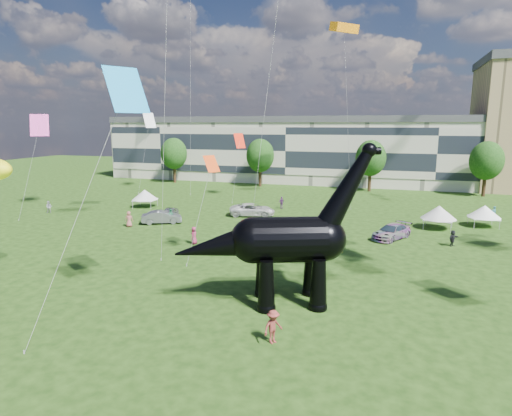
% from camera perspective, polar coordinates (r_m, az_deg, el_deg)
% --- Properties ---
extents(ground, '(220.00, 220.00, 0.00)m').
position_cam_1_polar(ground, '(28.68, -7.84, -12.66)').
color(ground, '#16330C').
rests_on(ground, ground).
extents(terrace_row, '(78.00, 11.00, 12.00)m').
position_cam_1_polar(terrace_row, '(88.00, 4.81, 7.45)').
color(terrace_row, beige).
rests_on(terrace_row, ground).
extents(tree_far_left, '(5.20, 5.20, 9.44)m').
position_cam_1_polar(tree_far_left, '(87.30, -10.91, 7.45)').
color(tree_far_left, '#382314').
rests_on(tree_far_left, ground).
extents(tree_mid_left, '(5.20, 5.20, 9.44)m').
position_cam_1_polar(tree_mid_left, '(80.32, 0.56, 7.35)').
color(tree_mid_left, '#382314').
rests_on(tree_mid_left, ground).
extents(tree_mid_right, '(5.20, 5.20, 9.44)m').
position_cam_1_polar(tree_mid_right, '(76.89, 15.06, 6.81)').
color(tree_mid_right, '#382314').
rests_on(tree_mid_right, ground).
extents(tree_far_right, '(5.20, 5.20, 9.44)m').
position_cam_1_polar(tree_far_right, '(78.16, 28.42, 5.93)').
color(tree_far_right, '#382314').
rests_on(tree_far_right, ground).
extents(dinosaur_sculpture, '(12.94, 6.60, 10.80)m').
position_cam_1_polar(dinosaur_sculpture, '(27.46, 3.40, -4.62)').
color(dinosaur_sculpture, black).
rests_on(dinosaur_sculpture, ground).
extents(car_silver, '(3.02, 4.74, 1.50)m').
position_cam_1_polar(car_silver, '(53.21, -11.48, -0.80)').
color(car_silver, '#A9AAAE').
rests_on(car_silver, ground).
extents(car_grey, '(4.86, 3.58, 1.53)m').
position_cam_1_polar(car_grey, '(51.58, -12.45, -1.20)').
color(car_grey, slate).
rests_on(car_grey, ground).
extents(car_white, '(6.24, 4.07, 1.60)m').
position_cam_1_polar(car_white, '(54.62, -0.50, -0.22)').
color(car_white, silver).
rests_on(car_white, ground).
extents(car_dark, '(4.39, 5.52, 1.50)m').
position_cam_1_polar(car_dark, '(45.77, 17.64, -3.04)').
color(car_dark, '#595960').
rests_on(car_dark, ground).
extents(gazebo_near, '(4.33, 4.33, 2.64)m').
position_cam_1_polar(gazebo_near, '(51.85, 23.19, -0.55)').
color(gazebo_near, silver).
rests_on(gazebo_near, ground).
extents(gazebo_far, '(3.86, 3.86, 2.47)m').
position_cam_1_polar(gazebo_far, '(55.25, 28.16, -0.43)').
color(gazebo_far, white).
rests_on(gazebo_far, ground).
extents(gazebo_left, '(4.15, 4.15, 2.49)m').
position_cam_1_polar(gazebo_left, '(62.29, -14.60, 1.71)').
color(gazebo_left, silver).
rests_on(gazebo_left, ground).
extents(visitors, '(55.87, 37.73, 1.87)m').
position_cam_1_polar(visitors, '(42.73, 0.02, -3.32)').
color(visitors, black).
rests_on(visitors, ground).
extents(kites, '(71.37, 52.07, 28.27)m').
position_cam_1_polar(kites, '(41.47, 0.97, 23.16)').
color(kites, red).
rests_on(kites, ground).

